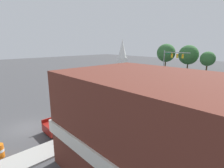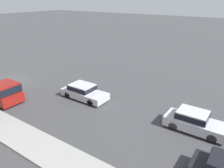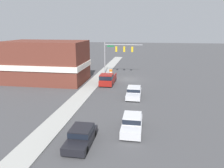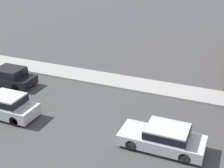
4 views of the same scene
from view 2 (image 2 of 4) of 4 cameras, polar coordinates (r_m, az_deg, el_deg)
ground_plane at (r=28.34m, az=-25.52°, el=0.63°), size 200.00×200.00×0.00m
car_lead at (r=21.27m, az=-7.43°, el=-1.92°), size 1.91×4.66×1.41m
car_second_ahead at (r=17.31m, az=20.68°, el=-9.01°), size 1.80×4.37×1.53m
pickup_truck_parked at (r=23.10m, az=-27.23°, el=-1.72°), size 2.15×5.66×1.97m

